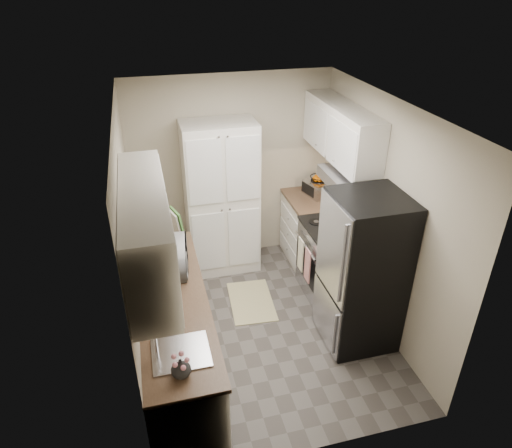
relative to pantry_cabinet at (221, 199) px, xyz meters
name	(u,v)px	position (x,y,z in m)	size (l,w,h in m)	color
ground	(263,325)	(0.20, -1.32, -1.00)	(3.20, 3.20, 0.00)	#56514C
room_shell	(263,198)	(0.18, -1.32, 0.63)	(2.64, 3.24, 2.52)	#C1B39B
pantry_cabinet	(221,199)	(0.00, 0.00, 0.00)	(0.90, 0.55, 2.00)	silver
base_cabinet_left	(177,337)	(-0.79, -1.75, -0.56)	(0.60, 2.30, 0.88)	silver
countertop_left	(173,299)	(-0.79, -1.75, -0.10)	(0.63, 2.33, 0.04)	brown
base_cabinet_right	(310,230)	(1.19, -0.12, -0.56)	(0.60, 0.80, 0.88)	silver
countertop_right	(312,200)	(1.19, -0.12, -0.10)	(0.63, 0.83, 0.04)	brown
electric_range	(332,260)	(1.17, -0.93, -0.52)	(0.71, 0.78, 1.13)	#B7B7BC
refrigerator	(363,272)	(1.14, -1.73, -0.15)	(0.70, 0.72, 1.70)	#B7B7BC
microwave	(170,258)	(-0.76, -1.29, 0.06)	(0.52, 0.35, 0.29)	#BCBCC1
wine_bottle	(162,234)	(-0.80, -0.82, 0.07)	(0.08, 0.08, 0.31)	black
flower_vase	(181,368)	(-0.81, -2.69, 0.00)	(0.15, 0.15, 0.16)	silver
cutting_board	(178,223)	(-0.61, -0.62, 0.08)	(0.02, 0.26, 0.32)	#549A42
toaster_oven	(318,188)	(1.29, -0.04, 0.02)	(0.27, 0.34, 0.20)	#ADACB1
fruit_basket	(319,177)	(1.31, -0.02, 0.17)	(0.23, 0.23, 0.10)	#EC6900
kitchen_mat	(251,301)	(0.17, -0.88, -0.99)	(0.51, 0.81, 0.01)	#CBC086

